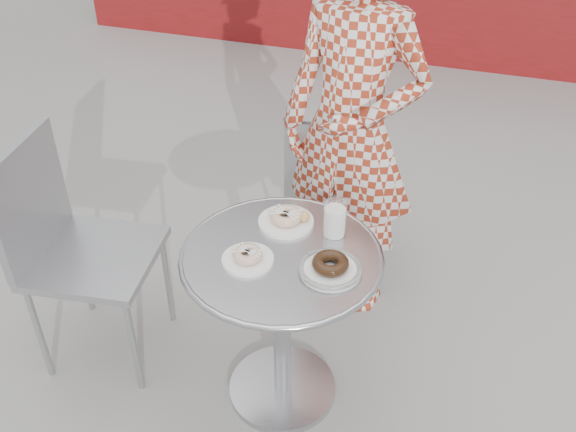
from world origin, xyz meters
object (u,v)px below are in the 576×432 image
(plate_far, at_px, (287,219))
(milk_cup, at_px, (335,220))
(plate_checker, at_px, (330,267))
(bistro_table, at_px, (282,292))
(seated_person, at_px, (352,130))
(chair_far, at_px, (333,214))
(chair_left, at_px, (101,294))
(plate_near, at_px, (248,257))

(plate_far, height_order, milk_cup, milk_cup)
(plate_far, bearing_deg, plate_checker, -43.74)
(bistro_table, height_order, seated_person, seated_person)
(chair_far, distance_m, plate_checker, 1.07)
(chair_left, distance_m, plate_checker, 1.07)
(chair_left, height_order, plate_checker, chair_left)
(chair_left, height_order, milk_cup, chair_left)
(chair_left, height_order, plate_far, chair_left)
(bistro_table, bearing_deg, chair_far, 92.44)
(plate_far, relative_size, milk_cup, 1.53)
(plate_near, bearing_deg, plate_far, 76.26)
(seated_person, height_order, plate_near, seated_person)
(bistro_table, distance_m, plate_near, 0.23)
(plate_checker, bearing_deg, seated_person, 98.39)
(seated_person, bearing_deg, plate_near, -90.00)
(seated_person, relative_size, milk_cup, 12.97)
(chair_far, height_order, seated_person, seated_person)
(seated_person, bearing_deg, plate_checker, -68.68)
(plate_near, bearing_deg, bistro_table, 35.07)
(seated_person, xyz_separation_m, plate_checker, (0.11, -0.72, -0.12))
(bistro_table, distance_m, plate_checker, 0.27)
(seated_person, distance_m, plate_checker, 0.74)
(bistro_table, distance_m, chair_left, 0.83)
(chair_far, relative_size, plate_far, 4.14)
(plate_near, bearing_deg, chair_far, 86.53)
(chair_far, bearing_deg, chair_left, 45.33)
(chair_far, height_order, chair_left, chair_left)
(chair_left, distance_m, seated_person, 1.23)
(plate_checker, bearing_deg, bistro_table, 169.22)
(seated_person, bearing_deg, milk_cup, -69.78)
(plate_checker, relative_size, milk_cup, 1.61)
(milk_cup, bearing_deg, seated_person, 97.30)
(bistro_table, bearing_deg, chair_left, 179.69)
(plate_near, height_order, milk_cup, milk_cup)
(chair_far, bearing_deg, bistro_table, 87.81)
(bistro_table, xyz_separation_m, seated_person, (0.08, 0.68, 0.32))
(chair_far, xyz_separation_m, plate_checker, (0.22, -0.94, 0.47))
(bistro_table, xyz_separation_m, chair_left, (-0.79, 0.00, -0.24))
(chair_far, bearing_deg, milk_cup, 99.16)
(bistro_table, height_order, plate_near, plate_near)
(seated_person, bearing_deg, bistro_table, -83.38)
(plate_checker, xyz_separation_m, milk_cup, (-0.04, 0.20, 0.04))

